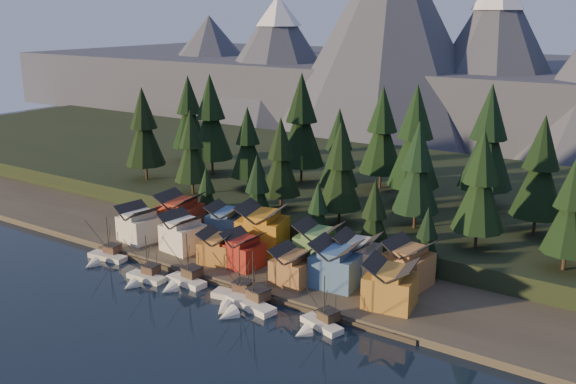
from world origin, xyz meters
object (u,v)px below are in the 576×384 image
Objects in this scene: house_front_0 at (139,222)px; house_back_0 at (180,213)px; boat_2 at (182,275)px; house_back_1 at (226,221)px; boat_0 at (104,252)px; boat_3 at (235,292)px; house_front_1 at (183,231)px; boat_1 at (142,272)px; boat_5 at (318,318)px; boat_4 at (246,298)px.

house_back_0 is (5.00, 8.91, 0.89)m from house_front_0.
boat_2 is 1.29× the size of house_back_1.
boat_3 is at bearing -6.03° from boat_0.
house_back_0 reaches higher than house_front_1.
boat_3 reaches higher than house_front_1.
boat_1 is 41.24m from boat_5.
house_back_1 is at bearing 85.62° from boat_1.
house_back_1 is (3.81, 10.91, 0.04)m from house_front_1.
house_back_1 is (17.10, 11.79, 0.14)m from house_front_0.
boat_2 is 24.64m from house_back_1.
boat_1 is at bearing -71.20° from house_back_0.
house_back_0 is (-19.43, 20.34, 4.42)m from boat_2.
boat_1 is at bearing -104.77° from house_back_1.
boat_4 is 1.22× the size of house_back_0.
boat_0 is at bearing -138.75° from house_back_1.
house_front_0 is at bearing 160.27° from boat_2.
boat_3 is 1.30× the size of house_front_1.
boat_3 is 31.79m from house_back_1.
house_front_1 is (-43.97, 12.87, 3.91)m from boat_5.
house_front_0 is (-16.10, 14.59, 3.86)m from boat_1.
boat_0 reaches higher than house_front_0.
boat_0 is at bearing -80.58° from house_front_0.
boat_5 is (56.99, -0.73, 0.06)m from boat_0.
boat_2 is 13.88m from boat_3.
boat_5 is 56.47m from house_back_0.
boat_4 is at bearing -37.10° from house_back_0.
boat_3 is at bearing 169.50° from boat_4.
house_back_0 reaches higher than boat_0.
boat_3 is at bearing -164.26° from boat_5.
boat_2 is 28.48m from house_back_0.
boat_3 is 1.27× the size of house_front_0.
house_front_0 is at bearing 85.76° from boat_0.
boat_4 is (3.71, -1.45, 0.17)m from boat_3.
boat_4 is at bearing 0.24° from boat_2.
boat_0 is 1.03× the size of boat_1.
house_back_1 is (1.00, 26.38, 4.01)m from boat_1.
boat_4 is at bearing -9.11° from house_front_0.
boat_4 is (25.92, 1.58, 0.25)m from boat_1.
boat_1 is at bearing -159.35° from boat_5.
house_back_1 reaches higher than boat_5.
house_front_0 is at bearing 135.60° from boat_1.
boat_1 is 22.06m from house_front_0.
boat_0 is 1.08× the size of house_back_0.
house_back_0 reaches higher than boat_1.
house_front_0 is (-24.44, 11.44, 3.53)m from boat_2.
boat_5 is 1.06× the size of house_back_0.
boat_3 is 1.10× the size of boat_5.
boat_3 is 1.29× the size of house_back_1.
house_back_1 is (-21.22, 23.35, 3.92)m from boat_3.
boat_0 is 0.92× the size of boat_3.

